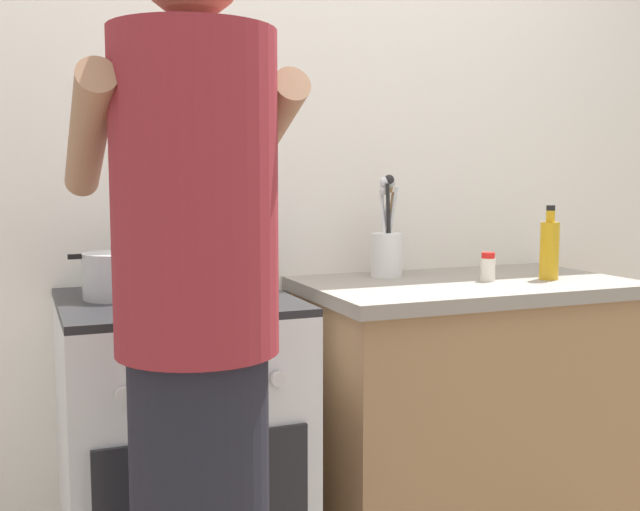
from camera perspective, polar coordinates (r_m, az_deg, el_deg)
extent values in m
cube|color=silver|center=(2.52, -0.03, 6.65)|extent=(3.20, 0.10, 2.50)
cube|color=#99724C|center=(2.50, 10.71, -12.58)|extent=(0.96, 0.56, 0.86)
cube|color=gray|center=(2.39, 10.93, -2.31)|extent=(1.00, 0.60, 0.04)
cube|color=silver|center=(2.17, -10.51, -15.18)|extent=(0.60, 0.60, 0.88)
cube|color=#232326|center=(2.06, -10.75, -3.41)|extent=(0.60, 0.60, 0.02)
cylinder|color=silver|center=(1.76, -14.52, -10.12)|extent=(0.04, 0.01, 0.04)
cylinder|color=silver|center=(1.79, -8.71, -9.72)|extent=(0.04, 0.01, 0.04)
cylinder|color=silver|center=(1.84, -3.16, -9.24)|extent=(0.04, 0.01, 0.04)
cylinder|color=#B2B2B7|center=(2.07, -14.85, -1.46)|extent=(0.19, 0.19, 0.12)
cube|color=black|center=(2.05, -17.91, -0.08)|extent=(0.04, 0.02, 0.01)
cube|color=black|center=(2.08, -11.90, 0.16)|extent=(0.04, 0.02, 0.01)
cylinder|color=#B7B7BC|center=(2.06, -6.87, -1.88)|extent=(0.25, 0.25, 0.08)
torus|color=#B7B7BC|center=(2.06, -6.88, -0.86)|extent=(0.26, 0.26, 0.01)
cylinder|color=silver|center=(2.43, 5.02, 0.04)|extent=(0.10, 0.10, 0.14)
cylinder|color=black|center=(2.42, 5.18, 2.06)|extent=(0.04, 0.04, 0.29)
sphere|color=black|center=(2.42, 5.22, 5.69)|extent=(0.03, 0.03, 0.03)
cylinder|color=#B7BABF|center=(2.43, 5.29, 2.00)|extent=(0.02, 0.08, 0.27)
sphere|color=#B7BABF|center=(2.43, 5.32, 5.44)|extent=(0.03, 0.03, 0.03)
cylinder|color=silver|center=(2.42, 4.83, 2.02)|extent=(0.02, 0.08, 0.28)
sphere|color=silver|center=(2.42, 4.86, 5.54)|extent=(0.03, 0.03, 0.03)
cylinder|color=#9E7547|center=(2.44, 5.11, 1.84)|extent=(0.04, 0.03, 0.25)
sphere|color=#9E7547|center=(2.43, 5.14, 5.04)|extent=(0.03, 0.03, 0.03)
cylinder|color=silver|center=(2.43, 4.81, 1.79)|extent=(0.06, 0.04, 0.24)
sphere|color=silver|center=(2.42, 4.84, 4.90)|extent=(0.03, 0.03, 0.03)
cylinder|color=silver|center=(2.38, 12.49, -1.05)|extent=(0.04, 0.04, 0.07)
cylinder|color=red|center=(2.38, 12.51, 0.01)|extent=(0.04, 0.04, 0.02)
cylinder|color=gold|center=(2.46, 16.83, 0.34)|extent=(0.06, 0.06, 0.18)
cylinder|color=gold|center=(2.46, 16.91, 2.83)|extent=(0.03, 0.03, 0.04)
cylinder|color=black|center=(2.45, 16.93, 3.44)|extent=(0.03, 0.03, 0.02)
cylinder|color=maroon|center=(1.39, -9.35, 4.55)|extent=(0.30, 0.30, 0.58)
cylinder|color=#A07254|center=(1.51, -17.00, 8.67)|extent=(0.07, 0.41, 0.24)
cylinder|color=#A07254|center=(1.57, -4.41, 8.79)|extent=(0.07, 0.41, 0.24)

